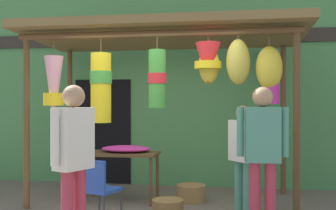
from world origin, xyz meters
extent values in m
cube|color=#47844C|center=(0.00, 2.22, 2.23)|extent=(10.99, 0.25, 4.46)
cube|color=#2D2823|center=(0.00, 2.07, 2.76)|extent=(9.89, 0.04, 0.24)
cube|color=black|center=(-1.38, 2.08, 1.00)|extent=(1.10, 0.03, 2.00)
cylinder|color=brown|center=(-1.87, 0.02, 1.26)|extent=(0.09, 0.09, 2.51)
cylinder|color=brown|center=(1.95, 0.02, 1.26)|extent=(0.09, 0.09, 2.51)
cylinder|color=brown|center=(-1.87, 1.64, 1.26)|extent=(0.09, 0.09, 2.51)
cylinder|color=brown|center=(1.95, 1.64, 1.26)|extent=(0.09, 0.09, 2.51)
cylinder|color=brown|center=(0.04, 0.02, 2.51)|extent=(4.01, 0.10, 0.10)
cylinder|color=brown|center=(0.04, 1.64, 2.66)|extent=(4.01, 0.10, 0.10)
cube|color=olive|center=(0.04, 0.83, 2.63)|extent=(4.31, 2.12, 0.22)
cylinder|color=brown|center=(-1.45, 0.05, 2.35)|extent=(0.01, 0.01, 0.23)
cone|color=pink|center=(-1.45, 0.05, 1.73)|extent=(0.28, 0.28, 1.00)
cylinder|color=yellow|center=(-1.45, 0.05, 1.60)|extent=(0.30, 0.30, 0.18)
cylinder|color=brown|center=(-0.72, -0.02, 2.36)|extent=(0.01, 0.01, 0.21)
cylinder|color=yellow|center=(-0.72, -0.02, 1.76)|extent=(0.29, 0.29, 0.98)
cylinder|color=green|center=(-0.72, -0.02, 1.91)|extent=(0.31, 0.31, 0.18)
cylinder|color=brown|center=(0.08, 0.00, 2.37)|extent=(0.01, 0.01, 0.18)
cylinder|color=green|center=(0.08, 0.00, 1.88)|extent=(0.24, 0.24, 0.80)
cylinder|color=red|center=(0.08, 0.00, 1.89)|extent=(0.25, 0.25, 0.14)
cylinder|color=brown|center=(0.78, 0.09, 2.42)|extent=(0.01, 0.01, 0.08)
cone|color=red|center=(0.78, 0.09, 2.09)|extent=(0.34, 0.34, 0.57)
cylinder|color=yellow|center=(0.78, 0.09, 2.07)|extent=(0.37, 0.37, 0.10)
cylinder|color=brown|center=(1.62, 0.10, 2.35)|extent=(0.01, 0.01, 0.23)
cylinder|color=#D13399|center=(1.62, 0.10, 1.89)|extent=(0.24, 0.24, 0.70)
cylinder|color=orange|center=(1.62, 0.10, 1.99)|extent=(0.25, 0.25, 0.13)
cylinder|color=#4C3D23|center=(1.60, 0.06, 2.39)|extent=(0.02, 0.02, 0.15)
ellipsoid|color=yellow|center=(1.60, 0.06, 2.02)|extent=(0.35, 0.30, 0.59)
cylinder|color=#4C3D23|center=(1.19, 0.03, 2.43)|extent=(0.02, 0.02, 0.06)
ellipsoid|color=gold|center=(1.19, 0.03, 2.10)|extent=(0.32, 0.27, 0.61)
cylinder|color=#4C3D23|center=(0.79, 0.14, 2.40)|extent=(0.02, 0.02, 0.13)
ellipsoid|color=yellow|center=(0.79, 0.14, 2.07)|extent=(0.28, 0.24, 0.52)
cube|color=brown|center=(-0.66, 0.74, 0.75)|extent=(1.20, 0.63, 0.04)
cylinder|color=brown|center=(-1.20, 0.48, 0.36)|extent=(0.05, 0.05, 0.73)
cylinder|color=brown|center=(-0.11, 0.48, 0.36)|extent=(0.05, 0.05, 0.73)
cylinder|color=brown|center=(-1.20, 1.01, 0.36)|extent=(0.05, 0.05, 0.73)
cylinder|color=brown|center=(-0.11, 1.01, 0.36)|extent=(0.05, 0.05, 0.73)
ellipsoid|color=#D13399|center=(-0.58, 0.80, 0.82)|extent=(0.79, 0.55, 0.10)
ellipsoid|color=orange|center=(-0.46, 0.74, 0.82)|extent=(0.36, 0.28, 0.07)
cube|color=#2347A8|center=(-0.54, -0.55, 0.44)|extent=(0.51, 0.51, 0.04)
cube|color=#2347A8|center=(-0.60, -0.72, 0.64)|extent=(0.39, 0.17, 0.40)
cylinder|color=#333338|center=(-0.31, -0.44, 0.22)|extent=(0.03, 0.03, 0.44)
cylinder|color=#333338|center=(-0.64, -0.32, 0.22)|extent=(0.03, 0.03, 0.44)
cylinder|color=#333338|center=(-0.77, -0.66, 0.22)|extent=(0.03, 0.03, 0.44)
cylinder|color=brown|center=(0.25, -0.12, 0.12)|extent=(0.43, 0.43, 0.25)
cylinder|color=olive|center=(0.46, 0.87, 0.13)|extent=(0.46, 0.46, 0.26)
cylinder|color=#B23347|center=(-0.47, -1.47, 0.43)|extent=(0.13, 0.13, 0.86)
cube|color=silver|center=(-0.50, -1.55, 1.18)|extent=(0.36, 0.45, 0.64)
cylinder|color=silver|center=(-0.40, -1.32, 1.21)|extent=(0.08, 0.08, 0.58)
cylinder|color=silver|center=(-0.60, -1.78, 1.21)|extent=(0.08, 0.08, 0.58)
sphere|color=tan|center=(-0.50, -1.55, 1.62)|extent=(0.24, 0.24, 0.24)
cylinder|color=#4C8E7A|center=(1.20, 0.24, 0.37)|extent=(0.13, 0.13, 0.75)
cylinder|color=#4C8E7A|center=(1.32, 0.10, 0.37)|extent=(0.13, 0.13, 0.75)
cube|color=silver|center=(1.26, 0.17, 1.03)|extent=(0.42, 0.45, 0.56)
cylinder|color=silver|center=(1.10, 0.37, 1.06)|extent=(0.08, 0.08, 0.50)
cylinder|color=silver|center=(1.42, -0.03, 1.06)|extent=(0.08, 0.08, 0.50)
sphere|color=tan|center=(1.26, 0.17, 1.41)|extent=(0.21, 0.21, 0.21)
cylinder|color=#B23347|center=(1.56, -0.69, 0.43)|extent=(0.13, 0.13, 0.86)
cylinder|color=#B23347|center=(1.38, -0.70, 0.43)|extent=(0.13, 0.13, 0.86)
cube|color=#4C8E7A|center=(1.47, -0.69, 1.18)|extent=(0.41, 0.24, 0.64)
cylinder|color=#4C8E7A|center=(1.72, -0.68, 1.21)|extent=(0.08, 0.08, 0.58)
cylinder|color=#4C8E7A|center=(1.21, -0.71, 1.21)|extent=(0.08, 0.08, 0.58)
sphere|color=tan|center=(1.47, -0.69, 1.62)|extent=(0.24, 0.24, 0.24)
camera|label=1|loc=(1.17, -5.69, 1.54)|focal=44.87mm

